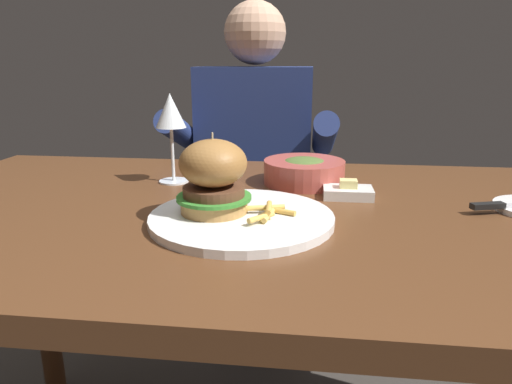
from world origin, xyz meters
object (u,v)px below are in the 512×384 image
main_plate (242,218)px  butter_dish (348,192)px  burger_sandwich (213,176)px  diner_person (255,195)px  table_knife (512,205)px  soup_bowl (304,171)px  wine_glass (171,115)px

main_plate → butter_dish: size_ratio=3.21×
burger_sandwich → diner_person: 0.79m
table_knife → butter_dish: butter_dish is taller
table_knife → soup_bowl: soup_bowl is taller
butter_dish → soup_bowl: soup_bowl is taller
butter_dish → burger_sandwich: bearing=-145.9°
main_plate → soup_bowl: bearing=69.7°
soup_bowl → diner_person: 0.56m
main_plate → table_knife: (0.46, 0.11, 0.01)m
diner_person → soup_bowl: bearing=-71.2°
wine_glass → soup_bowl: size_ratio=1.10×
butter_dish → soup_bowl: bearing=131.6°
wine_glass → butter_dish: (0.37, -0.07, -0.14)m
burger_sandwich → soup_bowl: bearing=60.4°
main_plate → butter_dish: 0.25m
burger_sandwich → butter_dish: bearing=34.1°
table_knife → wine_glass: bearing=168.4°
table_knife → diner_person: size_ratio=0.16×
butter_dish → soup_bowl: size_ratio=0.54×
burger_sandwich → soup_bowl: 0.30m
soup_bowl → table_knife: bearing=-23.2°
wine_glass → diner_person: 0.62m
butter_dish → main_plate: bearing=-138.3°
main_plate → soup_bowl: size_ratio=1.74×
butter_dish → diner_person: 0.67m
burger_sandwich → wine_glass: wine_glass is taller
table_knife → soup_bowl: 0.40m
wine_glass → butter_dish: bearing=-11.4°
wine_glass → table_knife: size_ratio=1.02×
soup_bowl → wine_glass: bearing=-175.2°
soup_bowl → diner_person: bearing=108.8°
wine_glass → butter_dish: wine_glass is taller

